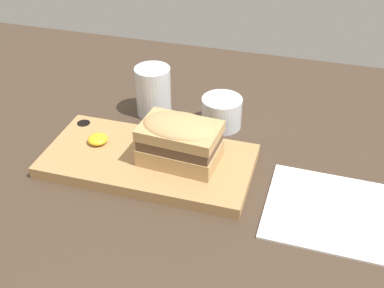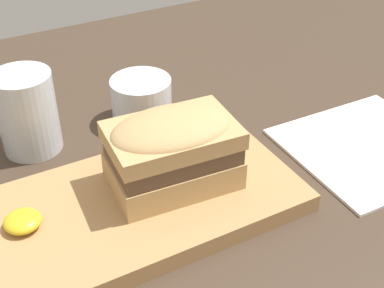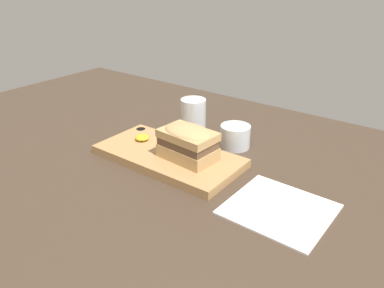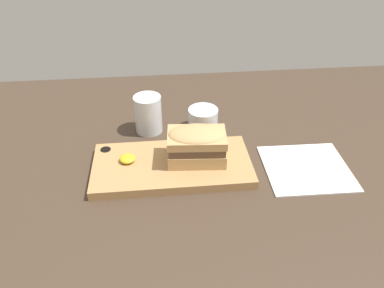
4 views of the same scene
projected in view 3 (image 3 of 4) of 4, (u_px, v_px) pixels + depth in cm
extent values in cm
cube|color=#423326|center=(170.00, 166.00, 97.41)|extent=(186.68, 111.64, 2.00)
cube|color=tan|center=(169.00, 156.00, 97.92)|extent=(38.41, 18.94, 2.22)
cylinder|color=black|center=(141.00, 131.00, 111.56)|extent=(2.65, 2.65, 1.11)
cube|color=tan|center=(188.00, 152.00, 93.81)|extent=(14.46, 9.96, 3.35)
cube|color=brown|center=(188.00, 142.00, 92.65)|extent=(13.88, 9.56, 2.03)
cube|color=tan|center=(188.00, 135.00, 91.78)|extent=(14.46, 9.96, 2.01)
ellipsoid|color=tan|center=(188.00, 132.00, 91.42)|extent=(14.17, 9.76, 3.01)
ellipsoid|color=gold|center=(142.00, 138.00, 103.96)|extent=(3.85, 3.85, 1.54)
cylinder|color=silver|center=(193.00, 116.00, 112.17)|extent=(7.52, 7.52, 10.67)
cylinder|color=silver|center=(193.00, 125.00, 113.35)|extent=(6.62, 6.62, 4.80)
cylinder|color=silver|center=(235.00, 136.00, 104.22)|extent=(8.37, 8.37, 6.37)
cylinder|color=#33050F|center=(235.00, 138.00, 104.41)|extent=(7.53, 7.53, 5.09)
cube|color=white|center=(279.00, 209.00, 78.12)|extent=(20.86, 19.60, 0.40)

